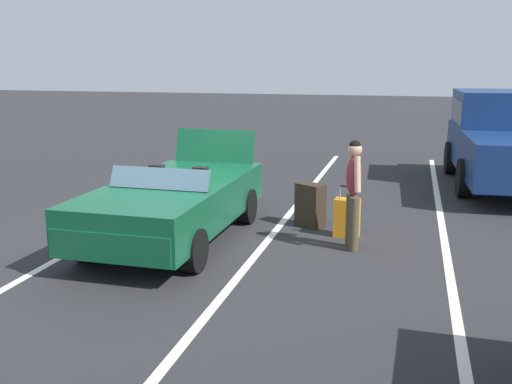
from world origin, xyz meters
TOP-DOWN VIEW (x-y plane):
  - ground_plane at (0.00, 0.00)m, footprint 80.00×80.00m
  - lot_line_near at (0.00, -1.27)m, footprint 18.00×0.12m
  - lot_line_mid at (0.00, 1.43)m, footprint 18.00×0.12m
  - lot_line_far at (0.00, 4.13)m, footprint 18.00×0.12m
  - convertible_car at (0.20, -0.00)m, footprint 4.16×1.87m
  - suitcase_large_black at (-1.34, 1.93)m, footprint 0.49×0.56m
  - suitcase_medium_bright at (-0.89, 2.60)m, footprint 0.28×0.42m
  - traveler_person at (-0.25, 2.75)m, footprint 0.60×0.31m
  - parked_pickup_truck_far at (-5.74, 5.48)m, footprint 5.08×2.24m

SIDE VIEW (x-z plane):
  - ground_plane at x=0.00m, z-range 0.00..0.00m
  - lot_line_near at x=0.00m, z-range 0.00..0.00m
  - lot_line_mid at x=0.00m, z-range 0.00..0.00m
  - lot_line_far at x=0.00m, z-range 0.00..0.00m
  - suitcase_medium_bright at x=-0.89m, z-range -0.12..0.74m
  - suitcase_large_black at x=-1.34m, z-range 0.00..0.74m
  - convertible_car at x=0.20m, z-range -0.18..1.36m
  - traveler_person at x=-0.25m, z-range 0.10..1.76m
  - parked_pickup_truck_far at x=-5.74m, z-range 0.06..2.16m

